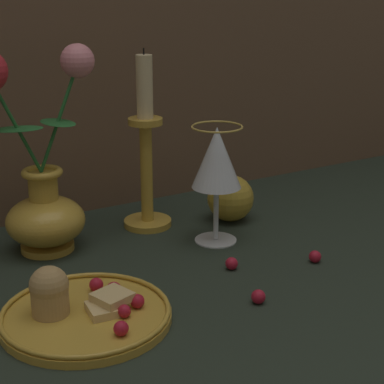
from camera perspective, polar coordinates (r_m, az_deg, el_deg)
The scene contains 9 objects.
ground_plane at distance 0.90m, azimuth 0.40°, elevation -6.64°, with size 2.40×2.40×0.00m, color #232D23.
vase at distance 0.94m, azimuth -13.33°, elevation 0.49°, with size 0.18×0.12×0.30m.
plate_with_pastries at distance 0.77m, azimuth -9.85°, elevation -10.25°, with size 0.20×0.20×0.07m.
wine_glass at distance 0.95m, azimuth 2.20°, elevation 2.70°, with size 0.08×0.08×0.18m.
candlestick at distance 1.01m, azimuth -4.10°, elevation 3.21°, with size 0.08×0.08×0.28m.
apple_beside_vase at distance 1.06m, azimuth 3.44°, elevation -0.55°, with size 0.08×0.08×0.09m.
berry_near_plate at distance 0.89m, azimuth 3.54°, elevation -6.36°, with size 0.02×0.02×0.02m, color #AD192D.
berry_front_center at distance 0.93m, azimuth 10.88°, elevation -5.66°, with size 0.02×0.02×0.02m, color #AD192D.
berry_by_glass_stem at distance 0.81m, azimuth 5.92°, elevation -9.24°, with size 0.02×0.02×0.02m, color #AD192D.
Camera 1 is at (-0.42, -0.70, 0.38)m, focal length 60.00 mm.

